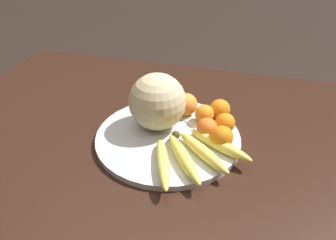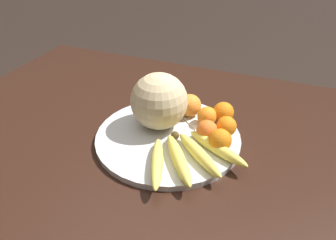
# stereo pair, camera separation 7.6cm
# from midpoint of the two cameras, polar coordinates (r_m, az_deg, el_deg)

# --- Properties ---
(kitchen_table) EXTENTS (1.37, 0.98, 0.71)m
(kitchen_table) POSITION_cam_midpoint_polar(r_m,az_deg,el_deg) (1.01, -0.84, -6.31)
(kitchen_table) COLOR black
(kitchen_table) RESTS_ON ground_plane
(fruit_bowl) EXTENTS (0.40, 0.40, 0.02)m
(fruit_bowl) POSITION_cam_midpoint_polar(r_m,az_deg,el_deg) (0.92, 2.38, -3.06)
(fruit_bowl) COLOR silver
(fruit_bowl) RESTS_ON kitchen_table
(melon) EXTENTS (0.16, 0.16, 0.16)m
(melon) POSITION_cam_midpoint_polar(r_m,az_deg,el_deg) (0.91, 0.84, 3.23)
(melon) COLOR beige
(melon) RESTS_ON fruit_bowl
(banana_bunch) EXTENTS (0.26, 0.26, 0.03)m
(banana_bunch) POSITION_cam_midpoint_polar(r_m,az_deg,el_deg) (0.82, 6.28, -6.25)
(banana_bunch) COLOR #473819
(banana_bunch) RESTS_ON fruit_bowl
(orange_front_left) EXTENTS (0.06, 0.06, 0.06)m
(orange_front_left) POSITION_cam_midpoint_polar(r_m,az_deg,el_deg) (0.95, 9.08, 0.60)
(orange_front_left) COLOR orange
(orange_front_left) RESTS_ON fruit_bowl
(orange_front_right) EXTENTS (0.06, 0.06, 0.06)m
(orange_front_right) POSITION_cam_midpoint_polar(r_m,az_deg,el_deg) (0.86, 11.57, -3.55)
(orange_front_right) COLOR orange
(orange_front_right) RESTS_ON fruit_bowl
(orange_mid_center) EXTENTS (0.06, 0.06, 0.06)m
(orange_mid_center) POSITION_cam_midpoint_polar(r_m,az_deg,el_deg) (0.89, 9.25, -1.87)
(orange_mid_center) COLOR orange
(orange_mid_center) RESTS_ON fruit_bowl
(orange_back_left) EXTENTS (0.06, 0.06, 0.06)m
(orange_back_left) POSITION_cam_midpoint_polar(r_m,az_deg,el_deg) (0.97, 11.84, 1.25)
(orange_back_left) COLOR orange
(orange_back_left) RESTS_ON fruit_bowl
(orange_back_right) EXTENTS (0.07, 0.07, 0.07)m
(orange_back_right) POSITION_cam_midpoint_polar(r_m,az_deg,el_deg) (0.99, 6.04, 2.48)
(orange_back_right) COLOR orange
(orange_back_right) RESTS_ON fruit_bowl
(orange_top_small) EXTENTS (0.06, 0.06, 0.06)m
(orange_top_small) POSITION_cam_midpoint_polar(r_m,az_deg,el_deg) (0.92, 12.48, -1.14)
(orange_top_small) COLOR orange
(orange_top_small) RESTS_ON fruit_bowl
(produce_tag) EXTENTS (0.08, 0.08, 0.00)m
(produce_tag) POSITION_cam_midpoint_polar(r_m,az_deg,el_deg) (0.97, 6.62, -0.50)
(produce_tag) COLOR white
(produce_tag) RESTS_ON fruit_bowl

